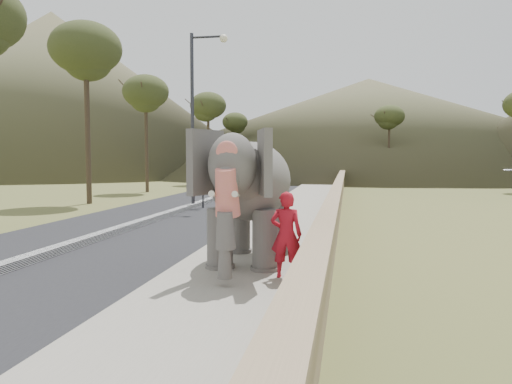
% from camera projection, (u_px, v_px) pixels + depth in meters
% --- Properties ---
extents(ground, '(160.00, 160.00, 0.00)m').
position_uv_depth(ground, '(225.00, 297.00, 8.69)').
color(ground, olive).
rests_on(ground, ground).
extents(road, '(7.00, 120.00, 0.03)m').
position_uv_depth(road, '(163.00, 218.00, 19.40)').
color(road, black).
rests_on(road, ground).
extents(median, '(0.35, 120.00, 0.22)m').
position_uv_depth(median, '(162.00, 216.00, 19.39)').
color(median, black).
rests_on(median, ground).
extents(walkway, '(3.00, 120.00, 0.15)m').
position_uv_depth(walkway, '(290.00, 220.00, 18.49)').
color(walkway, '#9E9687').
rests_on(walkway, ground).
extents(parapet, '(0.30, 120.00, 1.10)m').
position_uv_depth(parapet, '(335.00, 208.00, 18.16)').
color(parapet, tan).
rests_on(parapet, ground).
extents(lamppost, '(1.76, 0.36, 8.00)m').
position_uv_depth(lamppost, '(199.00, 102.00, 22.83)').
color(lamppost, '#2F2F34').
rests_on(lamppost, ground).
extents(signboard, '(0.60, 0.08, 2.40)m').
position_uv_depth(signboard, '(203.00, 173.00, 22.95)').
color(signboard, '#2D2D33').
rests_on(signboard, ground).
extents(hill_left, '(60.00, 60.00, 22.00)m').
position_uv_depth(hill_left, '(54.00, 93.00, 68.69)').
color(hill_left, brown).
rests_on(hill_left, ground).
extents(hill_far, '(80.00, 80.00, 14.00)m').
position_uv_depth(hill_far, '(368.00, 125.00, 75.91)').
color(hill_far, brown).
rests_on(hill_far, ground).
extents(elephant_and_man, '(2.23, 3.83, 2.75)m').
position_uv_depth(elephant_and_man, '(252.00, 199.00, 10.88)').
color(elephant_and_man, '#67625D').
rests_on(elephant_and_man, ground).
extents(motorcyclist, '(1.38, 1.77, 1.90)m').
position_uv_depth(motorcyclist, '(273.00, 178.00, 36.67)').
color(motorcyclist, maroon).
rests_on(motorcyclist, ground).
extents(trees, '(47.71, 42.12, 9.32)m').
position_uv_depth(trees, '(347.00, 133.00, 33.90)').
color(trees, '#473828').
rests_on(trees, ground).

